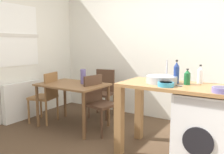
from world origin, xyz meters
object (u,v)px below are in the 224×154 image
object	(u,v)px
bottle_tall_green	(176,73)
bottle_clear_small	(200,75)
mixing_bowl	(166,84)
vase	(83,76)
dining_table	(73,89)
washing_machine	(204,129)
bottle_squat_brown	(187,77)
chair_person_seat	(46,94)
chair_opposite	(98,100)
chair_spare_by_wall	(103,90)
colander	(222,90)

from	to	relation	value
bottle_tall_green	bottle_clear_small	xyz separation A→B (m)	(0.24, 0.17, -0.03)
bottle_clear_small	mixing_bowl	world-z (taller)	bottle_clear_small
vase	dining_table	bearing A→B (deg)	-146.31
washing_machine	bottle_squat_brown	bearing A→B (deg)	166.94
bottle_squat_brown	bottle_tall_green	bearing A→B (deg)	173.15
chair_person_seat	bottle_tall_green	size ratio (longest dim) A/B	3.10
chair_opposite	mixing_bowl	distance (m)	1.38
chair_spare_by_wall	bottle_clear_small	bearing A→B (deg)	151.35
chair_spare_by_wall	washing_machine	xyz separation A→B (m)	(2.03, -0.92, -0.08)
bottle_squat_brown	dining_table	bearing A→B (deg)	177.28
dining_table	bottle_tall_green	bearing A→B (deg)	-2.39
chair_spare_by_wall	bottle_squat_brown	xyz separation A→B (m)	(1.81, -0.86, 0.50)
mixing_bowl	colander	bearing A→B (deg)	-1.94
bottle_clear_small	mixing_bowl	size ratio (longest dim) A/B	1.25
chair_opposite	washing_machine	world-z (taller)	chair_opposite
chair_person_seat	vase	distance (m)	0.80
chair_spare_by_wall	vase	xyz separation A→B (m)	(0.06, -0.67, 0.35)
chair_person_seat	bottle_squat_brown	world-z (taller)	bottle_squat_brown
vase	bottle_clear_small	bearing A→B (deg)	-0.02
chair_person_seat	chair_spare_by_wall	world-z (taller)	same
chair_opposite	chair_spare_by_wall	xyz separation A→B (m)	(-0.39, 0.71, 0.00)
dining_table	vase	xyz separation A→B (m)	(0.15, 0.10, 0.22)
colander	vase	bearing A→B (deg)	167.97
bottle_tall_green	mixing_bowl	bearing A→B (deg)	-97.83
washing_machine	chair_spare_by_wall	bearing A→B (deg)	155.76
chair_opposite	bottle_squat_brown	size ratio (longest dim) A/B	4.69
washing_machine	vase	size ratio (longest dim) A/B	3.51
chair_spare_by_wall	mixing_bowl	distance (m)	2.03
chair_spare_by_wall	bottle_tall_green	distance (m)	1.95
washing_machine	vase	world-z (taller)	vase
chair_person_seat	bottle_clear_small	bearing A→B (deg)	-100.15
washing_machine	vase	distance (m)	2.03
chair_opposite	vase	size ratio (longest dim) A/B	3.67
chair_spare_by_wall	washing_machine	size ratio (longest dim) A/B	1.05
washing_machine	bottle_squat_brown	distance (m)	0.62
dining_table	chair_person_seat	distance (m)	0.57
vase	colander	bearing A→B (deg)	-12.03
chair_person_seat	bottle_squat_brown	xyz separation A→B (m)	(2.44, -0.01, 0.50)
dining_table	chair_opposite	size ratio (longest dim) A/B	1.22
chair_person_seat	colander	distance (m)	2.91
dining_table	bottle_clear_small	distance (m)	2.04
bottle_squat_brown	colander	world-z (taller)	bottle_squat_brown
bottle_clear_small	washing_machine	bearing A→B (deg)	-63.41
washing_machine	bottle_squat_brown	xyz separation A→B (m)	(-0.23, 0.05, 0.58)
chair_person_seat	bottle_tall_green	world-z (taller)	bottle_tall_green
chair_person_seat	bottle_tall_green	distance (m)	2.37
bottle_tall_green	bottle_clear_small	world-z (taller)	bottle_tall_green
bottle_tall_green	bottle_squat_brown	xyz separation A→B (m)	(0.14, -0.02, -0.04)
bottle_clear_small	chair_opposite	bearing A→B (deg)	-178.58
colander	chair_opposite	bearing A→B (deg)	167.03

